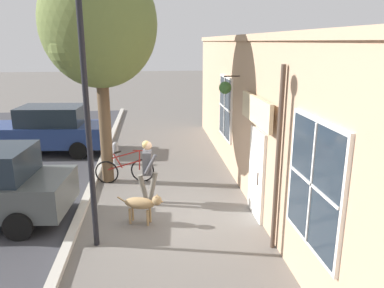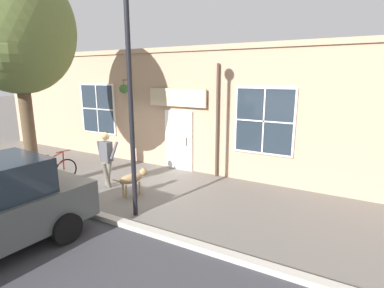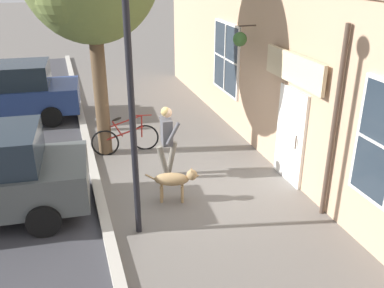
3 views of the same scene
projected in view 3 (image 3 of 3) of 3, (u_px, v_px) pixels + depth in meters
ground_plane at (187, 179)px, 9.70m from camera, size 90.00×90.00×0.00m
storefront_facade at (288, 80)px, 9.49m from camera, size 0.95×18.00×4.21m
pedestrian_walking at (167, 136)px, 9.45m from camera, size 0.52×0.57×1.68m
dog_on_leash at (175, 179)px, 8.68m from camera, size 1.08×0.50×0.73m
leaning_bicycle at (126, 139)px, 10.91m from camera, size 1.74×0.23×1.01m
parked_car_nearest_curb at (7, 93)px, 12.88m from camera, size 4.43×2.19×1.75m
street_lamp at (127, 36)px, 6.46m from camera, size 0.32×0.32×5.50m
fire_hydrant at (101, 117)px, 12.33m from camera, size 0.34×0.20×0.77m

